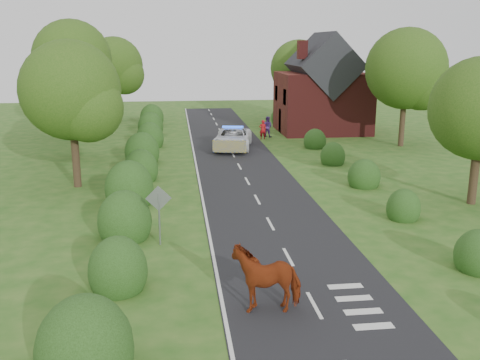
{
  "coord_description": "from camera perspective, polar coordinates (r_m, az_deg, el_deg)",
  "views": [
    {
      "loc": [
        -4.22,
        -19.09,
        8.09
      ],
      "look_at": [
        -1.01,
        7.32,
        1.3
      ],
      "focal_mm": 40.0,
      "sensor_mm": 36.0,
      "label": 1
    }
  ],
  "objects": [
    {
      "name": "pedestrian_purple",
      "position": [
        47.96,
        2.93,
        5.7
      ],
      "size": [
        1.13,
        1.07,
        1.85
      ],
      "primitive_type": "imported",
      "rotation": [
        0.0,
        0.0,
        2.58
      ],
      "color": "#422365",
      "rests_on": "ground"
    },
    {
      "name": "hedgerow_left",
      "position": [
        31.73,
        -10.88,
        0.68
      ],
      "size": [
        2.75,
        50.41,
        3.0
      ],
      "color": "#1E3D12",
      "rests_on": "ground"
    },
    {
      "name": "tree_right_c",
      "position": [
        58.58,
        6.53,
        11.54
      ],
      "size": [
        6.15,
        6.0,
        8.58
      ],
      "color": "#332316",
      "rests_on": "ground"
    },
    {
      "name": "tree_right_b",
      "position": [
        44.97,
        17.72,
        10.91
      ],
      "size": [
        6.56,
        6.4,
        9.4
      ],
      "color": "#332316",
      "rests_on": "ground"
    },
    {
      "name": "pedestrian_red",
      "position": [
        46.8,
        2.44,
        5.4
      ],
      "size": [
        0.63,
        0.43,
        1.69
      ],
      "primitive_type": "imported",
      "rotation": [
        0.0,
        0.0,
        3.19
      ],
      "color": "#A81016",
      "rests_on": "ground"
    },
    {
      "name": "road_markings",
      "position": [
        33.12,
        -2.18,
        0.21
      ],
      "size": [
        4.96,
        70.0,
        0.01
      ],
      "color": "white",
      "rests_on": "road"
    },
    {
      "name": "tree_left_d",
      "position": [
        59.3,
        -13.0,
        11.59
      ],
      "size": [
        6.15,
        6.0,
        8.89
      ],
      "color": "#332316",
      "rests_on": "ground"
    },
    {
      "name": "road_sign",
      "position": [
        22.07,
        -8.66,
        -2.81
      ],
      "size": [
        1.06,
        0.08,
        2.53
      ],
      "color": "gray",
      "rests_on": "ground"
    },
    {
      "name": "police_van",
      "position": [
        42.45,
        -0.78,
        4.47
      ],
      "size": [
        3.84,
        6.42,
        1.81
      ],
      "rotation": [
        0.0,
        0.0,
        -0.19
      ],
      "color": "white",
      "rests_on": "ground"
    },
    {
      "name": "tree_left_b",
      "position": [
        39.7,
        -17.34,
        9.28
      ],
      "size": [
        5.74,
        5.6,
        8.07
      ],
      "color": "#332316",
      "rests_on": "ground"
    },
    {
      "name": "ground",
      "position": [
        21.16,
        5.17,
        -8.22
      ],
      "size": [
        120.0,
        120.0,
        0.0
      ],
      "primitive_type": "plane",
      "color": "#295D1A"
    },
    {
      "name": "road",
      "position": [
        35.29,
        0.13,
        1.08
      ],
      "size": [
        6.0,
        70.0,
        0.02
      ],
      "primitive_type": "cube",
      "color": "black",
      "rests_on": "ground"
    },
    {
      "name": "hedgerow_right",
      "position": [
        33.05,
        12.38,
        0.79
      ],
      "size": [
        2.1,
        45.78,
        2.1
      ],
      "color": "#1E3D12",
      "rests_on": "ground"
    },
    {
      "name": "house",
      "position": [
        51.15,
        8.77,
        9.32
      ],
      "size": [
        8.0,
        7.4,
        9.17
      ],
      "color": "maroon",
      "rests_on": "ground"
    },
    {
      "name": "cow",
      "position": [
        17.1,
        2.85,
        -10.67
      ],
      "size": [
        2.48,
        1.34,
        1.74
      ],
      "primitive_type": "imported",
      "rotation": [
        0.0,
        0.0,
        -1.55
      ],
      "color": "maroon",
      "rests_on": "ground"
    },
    {
      "name": "tree_left_c",
      "position": [
        49.67,
        -17.12,
        11.9
      ],
      "size": [
        6.97,
        6.8,
        10.22
      ],
      "color": "#332316",
      "rests_on": "ground"
    },
    {
      "name": "tree_left_a",
      "position": [
        31.56,
        -17.19,
        8.69
      ],
      "size": [
        5.74,
        5.6,
        8.38
      ],
      "color": "#332316",
      "rests_on": "ground"
    }
  ]
}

